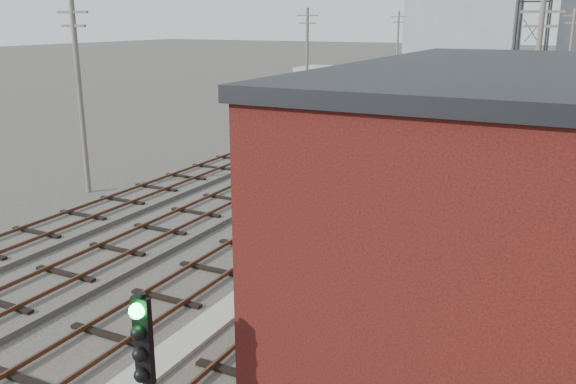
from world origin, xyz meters
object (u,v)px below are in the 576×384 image
Objects in this scene: switch_stand at (435,129)px; car_red at (283,114)px; car_silver at (285,109)px; car_grey at (360,101)px; site_trailer at (374,97)px.

car_red reaches higher than switch_stand.
switch_stand is at bearing -85.79° from car_red.
car_red is at bearing 172.01° from switch_stand.
car_silver is (-13.90, 3.73, 0.09)m from switch_stand.
car_grey is at bearing -4.78° from car_red.
car_red is 11.29m from car_grey.
site_trailer reaches higher than car_silver.
car_grey is (-10.01, 11.93, 0.08)m from switch_stand.
site_trailer is 1.46× the size of car_red.
switch_stand is at bearing -125.32° from car_grey.
site_trailer is 1.90m from car_grey.
switch_stand is at bearing -109.53° from car_silver.
site_trailer is 11.02m from car_red.
car_red is 3.09m from car_silver.
car_grey is (2.59, 10.99, -0.03)m from car_red.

